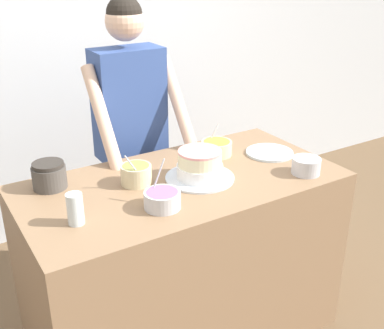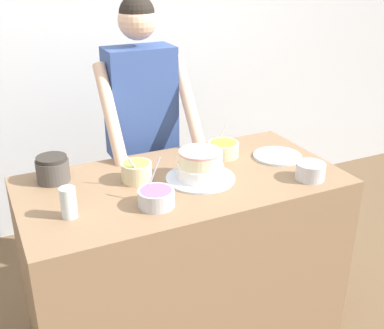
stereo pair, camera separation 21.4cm
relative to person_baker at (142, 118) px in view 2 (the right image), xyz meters
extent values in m
cube|color=silver|center=(-0.02, 0.82, 0.30)|extent=(10.00, 0.05, 2.60)
cube|color=#8C6B4C|center=(-0.02, -0.58, -0.56)|extent=(1.47, 0.75, 0.88)
cylinder|color=#2D2D38|center=(-0.08, 0.01, -0.61)|extent=(0.11, 0.11, 0.79)
cylinder|color=#2D2D38|center=(0.08, 0.01, -0.61)|extent=(0.11, 0.11, 0.79)
cube|color=#334C8C|center=(0.00, 0.01, 0.09)|extent=(0.36, 0.20, 0.59)
cylinder|color=beige|center=(-0.21, -0.15, 0.08)|extent=(0.07, 0.38, 0.50)
cylinder|color=beige|center=(0.21, -0.15, 0.08)|extent=(0.07, 0.38, 0.50)
sphere|color=beige|center=(0.00, 0.01, 0.52)|extent=(0.20, 0.20, 0.20)
sphere|color=black|center=(0.00, 0.01, 0.55)|extent=(0.18, 0.18, 0.18)
cylinder|color=silver|center=(0.06, -0.61, -0.11)|extent=(0.32, 0.32, 0.01)
cylinder|color=white|center=(0.06, -0.61, -0.08)|extent=(0.21, 0.21, 0.06)
cylinder|color=#F4EABC|center=(0.06, -0.61, -0.02)|extent=(0.20, 0.20, 0.06)
cylinder|color=pink|center=(0.06, -0.61, 0.02)|extent=(0.20, 0.20, 0.01)
cylinder|color=beige|center=(-0.21, -0.50, -0.07)|extent=(0.14, 0.14, 0.09)
cylinder|color=olive|center=(-0.21, -0.50, -0.04)|extent=(0.12, 0.12, 0.01)
cylinder|color=silver|center=(-0.23, -0.55, -0.03)|extent=(0.09, 0.04, 0.15)
cylinder|color=silver|center=(0.51, -0.82, -0.08)|extent=(0.13, 0.13, 0.08)
cylinder|color=pink|center=(0.51, -0.82, -0.05)|extent=(0.11, 0.11, 0.01)
cylinder|color=silver|center=(-0.22, -0.76, -0.08)|extent=(0.15, 0.15, 0.07)
cylinder|color=#9E66B7|center=(-0.22, -0.76, -0.05)|extent=(0.13, 0.13, 0.01)
cylinder|color=silver|center=(-0.21, -0.71, -0.02)|extent=(0.08, 0.01, 0.18)
cylinder|color=beige|center=(0.28, -0.41, -0.08)|extent=(0.16, 0.16, 0.07)
cylinder|color=#EF9938|center=(0.28, -0.41, -0.05)|extent=(0.13, 0.13, 0.01)
cylinder|color=silver|center=(0.29, -0.36, -0.04)|extent=(0.08, 0.02, 0.14)
cylinder|color=silver|center=(-0.56, -0.69, -0.06)|extent=(0.06, 0.06, 0.13)
cylinder|color=silver|center=(0.52, -0.54, -0.11)|extent=(0.24, 0.24, 0.01)
cylinder|color=#4C4742|center=(-0.55, -0.34, -0.07)|extent=(0.15, 0.15, 0.10)
cylinder|color=#322D28|center=(-0.55, -0.34, -0.01)|extent=(0.14, 0.14, 0.02)
camera|label=1|loc=(-1.01, -2.28, 0.83)|focal=45.00mm
camera|label=2|loc=(-0.83, -2.38, 0.83)|focal=45.00mm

